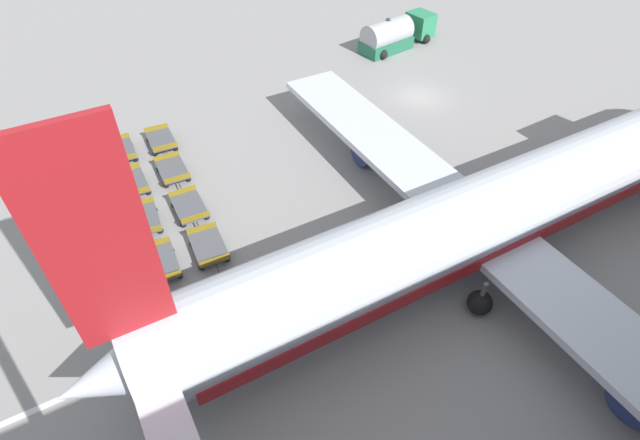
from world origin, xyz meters
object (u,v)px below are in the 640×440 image
(airplane, at_px, (497,210))
(baggage_dolly_row_near_col_a, at_px, (121,151))
(baggage_dolly_row_near_col_c, at_px, (144,220))
(baggage_dolly_row_mid_a_col_a, at_px, (161,140))
(baggage_dolly_row_mid_a_col_b, at_px, (173,170))
(baggage_dolly_row_near_col_d, at_px, (161,263))
(baggage_dolly_row_near_col_b, at_px, (132,183))
(fuel_tanker_primary, at_px, (394,35))
(baggage_dolly_row_mid_a_col_c, at_px, (189,207))
(baggage_dolly_row_mid_a_col_d, at_px, (209,247))

(airplane, xyz_separation_m, baggage_dolly_row_near_col_a, (-18.89, -15.93, -2.49))
(baggage_dolly_row_near_col_c, relative_size, baggage_dolly_row_mid_a_col_a, 1.01)
(baggage_dolly_row_near_col_a, xyz_separation_m, baggage_dolly_row_near_col_c, (7.76, -0.41, 0.00))
(baggage_dolly_row_near_col_c, bearing_deg, baggage_dolly_row_mid_a_col_b, 143.55)
(airplane, height_order, baggage_dolly_row_near_col_a, airplane)
(baggage_dolly_row_near_col_c, distance_m, baggage_dolly_row_mid_a_col_b, 4.84)
(baggage_dolly_row_near_col_a, distance_m, baggage_dolly_row_near_col_d, 11.65)
(airplane, xyz_separation_m, baggage_dolly_row_near_col_b, (-14.92, -16.11, -2.49))
(fuel_tanker_primary, relative_size, baggage_dolly_row_near_col_c, 2.30)
(baggage_dolly_row_mid_a_col_b, relative_size, baggage_dolly_row_mid_a_col_c, 1.00)
(baggage_dolly_row_near_col_a, height_order, baggage_dolly_row_mid_a_col_d, same)
(fuel_tanker_primary, xyz_separation_m, baggage_dolly_row_mid_a_col_d, (17.39, -24.52, -0.80))
(baggage_dolly_row_near_col_d, distance_m, baggage_dolly_row_mid_a_col_a, 12.04)
(baggage_dolly_row_near_col_b, height_order, baggage_dolly_row_near_col_c, same)
(baggage_dolly_row_mid_a_col_a, distance_m, baggage_dolly_row_mid_a_col_d, 11.69)
(baggage_dolly_row_near_col_d, bearing_deg, baggage_dolly_row_near_col_a, 177.66)
(fuel_tanker_primary, height_order, baggage_dolly_row_near_col_a, fuel_tanker_primary)
(baggage_dolly_row_mid_a_col_a, height_order, baggage_dolly_row_mid_a_col_d, same)
(baggage_dolly_row_mid_a_col_b, bearing_deg, baggage_dolly_row_near_col_a, -147.46)
(airplane, distance_m, fuel_tanker_primary, 26.86)
(fuel_tanker_primary, height_order, baggage_dolly_row_near_col_c, fuel_tanker_primary)
(baggage_dolly_row_near_col_d, relative_size, baggage_dolly_row_mid_a_col_b, 1.01)
(airplane, height_order, baggage_dolly_row_mid_a_col_c, airplane)
(fuel_tanker_primary, xyz_separation_m, baggage_dolly_row_near_col_a, (5.66, -26.70, -0.80))
(baggage_dolly_row_near_col_a, bearing_deg, baggage_dolly_row_mid_a_col_d, 10.53)
(baggage_dolly_row_mid_a_col_a, bearing_deg, baggage_dolly_row_near_col_b, -37.14)
(baggage_dolly_row_near_col_b, relative_size, baggage_dolly_row_near_col_d, 0.99)
(baggage_dolly_row_near_col_a, height_order, baggage_dolly_row_near_col_b, same)
(baggage_dolly_row_mid_a_col_b, bearing_deg, airplane, 41.85)
(baggage_dolly_row_near_col_a, distance_m, baggage_dolly_row_mid_a_col_d, 11.93)
(airplane, height_order, fuel_tanker_primary, airplane)
(baggage_dolly_row_mid_a_col_c, bearing_deg, baggage_dolly_row_near_col_d, -37.02)
(airplane, distance_m, baggage_dolly_row_mid_a_col_d, 15.69)
(baggage_dolly_row_mid_a_col_b, height_order, baggage_dolly_row_mid_a_col_c, same)
(fuel_tanker_primary, bearing_deg, baggage_dolly_row_mid_a_col_b, -68.54)
(fuel_tanker_primary, distance_m, baggage_dolly_row_near_col_d, 32.22)
(baggage_dolly_row_mid_a_col_d, bearing_deg, baggage_dolly_row_near_col_d, -91.99)
(fuel_tanker_primary, xyz_separation_m, baggage_dolly_row_near_col_c, (13.42, -27.11, -0.80))
(baggage_dolly_row_near_col_b, bearing_deg, fuel_tanker_primary, 109.71)
(baggage_dolly_row_near_col_c, bearing_deg, airplane, 55.74)
(baggage_dolly_row_mid_a_col_d, bearing_deg, airplane, 62.49)
(baggage_dolly_row_mid_a_col_b, bearing_deg, baggage_dolly_row_near_col_c, -36.45)
(baggage_dolly_row_near_col_d, bearing_deg, baggage_dolly_row_mid_a_col_c, 142.98)
(baggage_dolly_row_near_col_b, height_order, baggage_dolly_row_mid_a_col_a, same)
(airplane, relative_size, baggage_dolly_row_mid_a_col_a, 12.53)
(fuel_tanker_primary, bearing_deg, baggage_dolly_row_mid_a_col_d, -54.65)
(airplane, height_order, baggage_dolly_row_near_col_c, airplane)
(baggage_dolly_row_near_col_a, relative_size, baggage_dolly_row_mid_a_col_b, 1.00)
(baggage_dolly_row_near_col_c, height_order, baggage_dolly_row_near_col_d, same)
(baggage_dolly_row_near_col_c, height_order, baggage_dolly_row_mid_a_col_b, same)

